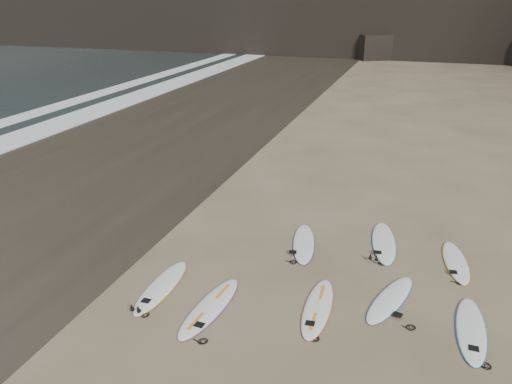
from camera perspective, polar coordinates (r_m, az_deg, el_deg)
ground at (r=11.66m, az=18.06°, el=-13.25°), size 240.00×240.00×0.00m
wet_sand at (r=24.20m, az=-13.56°, el=5.71°), size 12.00×200.00×0.01m
foam_near at (r=27.44m, az=-23.48°, el=6.43°), size 2.20×200.00×0.05m
surfboard_0 at (r=11.33m, az=-5.29°, el=-12.94°), size 0.83×2.56×0.09m
surfboard_1 at (r=11.36m, az=7.07°, el=-12.94°), size 0.65×2.38×0.09m
surfboard_2 at (r=11.95m, az=15.10°, el=-11.70°), size 1.22×2.35×0.08m
surfboard_3 at (r=11.54m, az=23.37°, el=-14.20°), size 0.58×2.38×0.09m
surfboard_5 at (r=13.94m, az=5.48°, el=-5.82°), size 1.07×2.45×0.09m
surfboard_6 at (r=14.36m, az=14.40°, el=-5.57°), size 0.97×2.63×0.09m
surfboard_7 at (r=13.97m, az=21.86°, el=-7.39°), size 0.84×2.30×0.08m
surfboard_11 at (r=12.19m, az=-10.76°, el=-10.54°), size 0.64×2.45×0.09m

